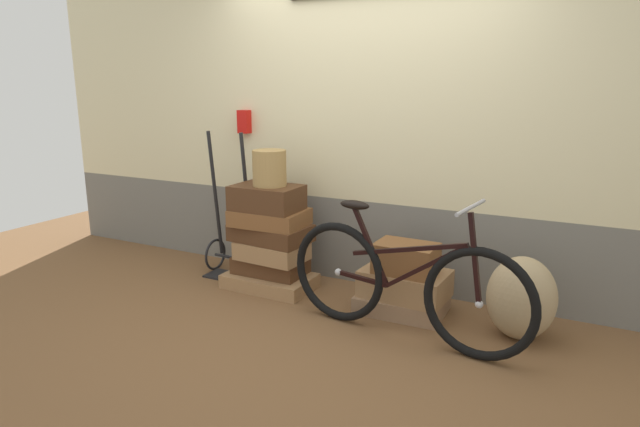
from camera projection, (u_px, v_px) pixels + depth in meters
ground at (321, 319)px, 3.96m from camera, size 8.55×5.20×0.06m
station_building at (370, 125)px, 4.36m from camera, size 6.55×0.74×2.63m
suitcase_0 at (270, 281)px, 4.48m from camera, size 0.73×0.44×0.11m
suitcase_1 at (271, 265)px, 4.49m from camera, size 0.58×0.36×0.14m
suitcase_2 at (272, 251)px, 4.41m from camera, size 0.57×0.39×0.14m
suitcase_3 at (271, 233)px, 4.42m from camera, size 0.66×0.45×0.14m
suitcase_4 at (270, 217)px, 4.38m from camera, size 0.59×0.43×0.13m
suitcase_5 at (267, 198)px, 4.33m from camera, size 0.54×0.37×0.20m
suitcase_6 at (402, 303)px, 4.02m from camera, size 0.64×0.46×0.13m
suitcase_7 at (405, 283)px, 3.96m from camera, size 0.63×0.44×0.20m
suitcase_8 at (406, 258)px, 3.87m from camera, size 0.44×0.31×0.22m
wicker_basket at (269, 168)px, 4.27m from camera, size 0.27×0.27×0.28m
luggage_trolley at (231, 242)px, 4.75m from camera, size 0.42×0.36×1.26m
burlap_sack at (521, 298)px, 3.54m from camera, size 0.45×0.38×0.56m
bicycle at (403, 284)px, 3.53m from camera, size 1.71×0.46×0.96m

